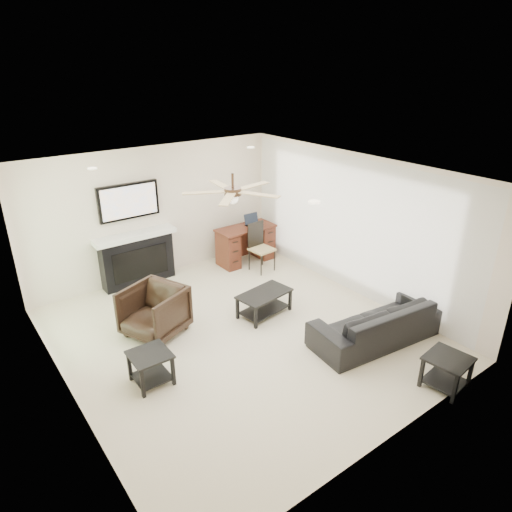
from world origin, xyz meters
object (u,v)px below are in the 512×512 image
object	(u,v)px
sofa	(377,322)
fireplace_unit	(135,236)
coffee_table	(264,303)
armchair	(154,311)
desk	(246,244)

from	to	relation	value
sofa	fireplace_unit	size ratio (longest dim) A/B	1.09
coffee_table	armchair	bearing A→B (deg)	153.87
coffee_table	desk	bearing A→B (deg)	54.20
sofa	fireplace_unit	xyz separation A→B (m)	(-2.08, 3.94, 0.65)
coffee_table	desk	size ratio (longest dim) A/B	0.74
fireplace_unit	desk	bearing A→B (deg)	-10.09
coffee_table	desk	xyz separation A→B (m)	(1.02, 1.95, 0.18)
coffee_table	fireplace_unit	world-z (taller)	fireplace_unit
coffee_table	sofa	bearing A→B (deg)	-68.84
sofa	coffee_table	xyz separation A→B (m)	(-0.90, 1.60, -0.10)
sofa	desk	size ratio (longest dim) A/B	1.70
fireplace_unit	desk	world-z (taller)	fireplace_unit
armchair	desk	size ratio (longest dim) A/B	0.70
sofa	desk	bearing A→B (deg)	-85.09
armchair	fireplace_unit	size ratio (longest dim) A/B	0.44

